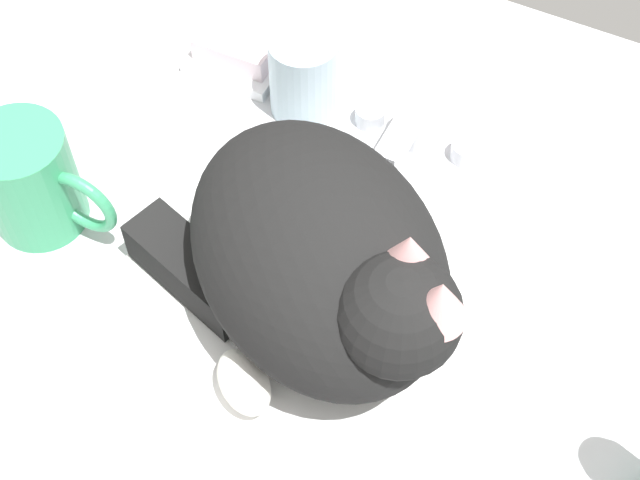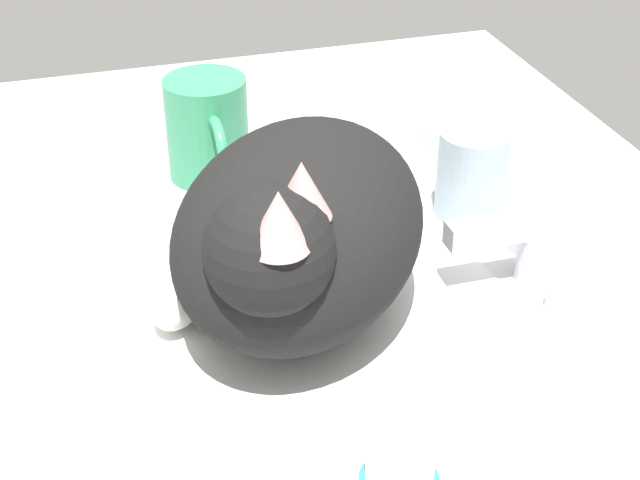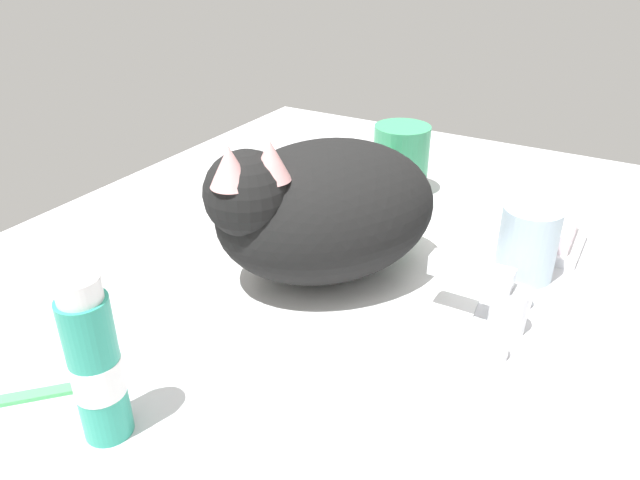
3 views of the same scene
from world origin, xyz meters
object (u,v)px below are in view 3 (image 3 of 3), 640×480
object	(u,v)px
faucet	(497,302)
cat	(319,209)
soap_bar	(556,231)
toothpaste_bottle	(95,365)
rinse_cup	(528,243)
coffee_mug	(400,161)

from	to	relation	value
faucet	cat	xyz separation A→B (cm)	(0.66, -19.59, 5.62)
soap_bar	toothpaste_bottle	bearing A→B (deg)	-26.69
rinse_cup	soap_bar	distance (cm)	8.55
faucet	toothpaste_bottle	size ratio (longest dim) A/B	0.87
rinse_cup	soap_bar	size ratio (longest dim) A/B	1.11
coffee_mug	soap_bar	size ratio (longest dim) A/B	1.66
cat	rinse_cup	size ratio (longest dim) A/B	3.77
faucet	toothpaste_bottle	world-z (taller)	toothpaste_bottle
faucet	coffee_mug	size ratio (longest dim) A/B	0.99
coffee_mug	toothpaste_bottle	size ratio (longest dim) A/B	0.88
coffee_mug	rinse_cup	size ratio (longest dim) A/B	1.50
faucet	soap_bar	distance (cm)	19.27
faucet	coffee_mug	bearing A→B (deg)	-139.77
toothpaste_bottle	rinse_cup	bearing A→B (deg)	150.65
coffee_mug	soap_bar	world-z (taller)	coffee_mug
faucet	rinse_cup	xyz separation A→B (cm)	(-11.00, 0.12, 1.40)
faucet	rinse_cup	world-z (taller)	rinse_cup
rinse_cup	faucet	bearing A→B (deg)	-0.64
faucet	soap_bar	size ratio (longest dim) A/B	1.64
rinse_cup	soap_bar	world-z (taller)	rinse_cup
coffee_mug	rinse_cup	distance (cm)	25.52
faucet	rinse_cup	bearing A→B (deg)	179.36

